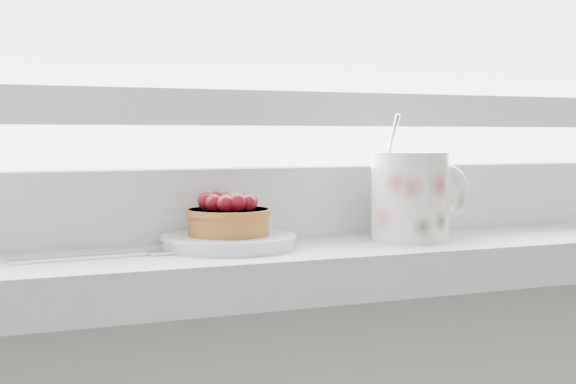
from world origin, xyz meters
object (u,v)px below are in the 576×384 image
raspberry_tart (228,215)px  fork (111,256)px  floral_mug (413,194)px  saucer (229,242)px

raspberry_tart → fork: 0.11m
floral_mug → raspberry_tart: bearing=175.7°
saucer → fork: 0.11m
floral_mug → fork: size_ratio=0.73×
fork → floral_mug: bearing=0.3°
saucer → raspberry_tart: (-0.00, 0.00, 0.02)m
fork → saucer: bearing=8.1°
raspberry_tart → floral_mug: 0.19m
saucer → fork: saucer is taller
raspberry_tart → floral_mug: bearing=-4.3°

